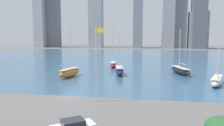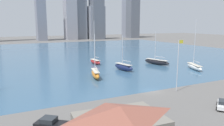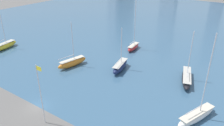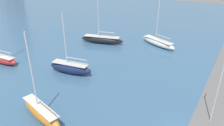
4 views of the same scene
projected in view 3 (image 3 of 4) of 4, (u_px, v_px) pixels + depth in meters
name	position (u px, v px, depth m)	size (l,w,h in m)	color
ground_plane	(37.00, 107.00, 42.29)	(500.00, 500.00, 0.00)	#605E5B
harbor_water	(169.00, 25.00, 94.66)	(180.00, 140.00, 0.00)	#385B7A
flag_pole	(41.00, 93.00, 35.50)	(1.24, 0.14, 11.26)	silver
sailboat_black	(187.00, 78.00, 50.60)	(5.10, 10.82, 11.91)	black
sailboat_red	(133.00, 47.00, 68.34)	(2.45, 7.10, 15.65)	#B72828
sailboat_orange	(72.00, 62.00, 57.65)	(3.63, 8.74, 11.91)	orange
sailboat_white	(197.00, 115.00, 38.48)	(5.45, 9.85, 15.94)	white
sailboat_navy	(120.00, 66.00, 55.70)	(3.61, 8.54, 11.05)	#19234C
sailboat_yellow	(5.00, 46.00, 69.13)	(3.74, 9.00, 13.14)	yellow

